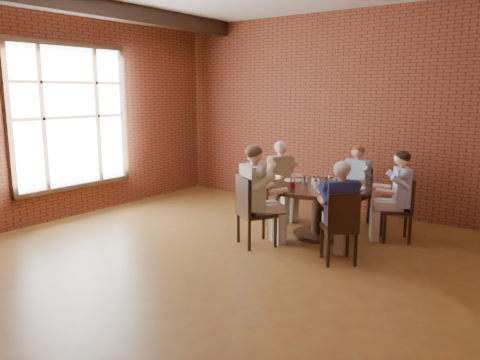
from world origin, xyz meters
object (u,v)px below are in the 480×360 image
Objects in this scene: diner_a at (397,196)px; smartphone at (340,194)px; chair_a at (402,206)px; diner_c at (281,181)px; dining_table at (319,201)px; chair_e at (341,225)px; chair_b at (357,193)px; diner_e at (340,213)px; diner_b at (355,185)px; chair_c at (279,188)px; diner_d at (257,196)px; chair_d at (251,209)px.

diner_a reaches higher than smartphone.
chair_a is 0.71× the size of diner_c.
chair_e reaches higher than dining_table.
diner_e is (0.53, -1.81, 0.14)m from chair_b.
diner_c is 2.07m from diner_e.
dining_table is at bearing -90.00° from diner_e.
chair_c is at bearing -152.54° from diner_b.
diner_c is at bearing -149.76° from diner_b.
diner_d is (-1.45, -1.32, 0.05)m from diner_a.
chair_a is at bearing -106.22° from chair_d.
chair_b is at bearing -147.98° from chair_a.
diner_e reaches higher than diner_b.
chair_a is 0.71× the size of diner_a.
smartphone is (0.97, 0.49, 0.07)m from diner_d.
diner_e is at bearing -49.36° from dining_table.
diner_c is 1.42m from diner_d.
chair_d is 7.00× the size of smartphone.
chair_d is at bearing -101.94° from chair_b.
diner_b reaches higher than chair_b.
chair_e is at bearing -37.00° from diner_a.
dining_table is at bearing -90.00° from chair_d.
diner_b is 0.99× the size of diner_e.
smartphone is at bearing -105.38° from diner_e.
smartphone is (-0.55, -0.87, 0.26)m from chair_a.
diner_c reaches higher than diner_a.
diner_a is 1.40× the size of chair_c.
chair_a is 1.96m from diner_c.
chair_e is at bearing -148.75° from diner_d.
chair_a is 2.03m from chair_c.
chair_d is at bearing -138.58° from smartphone.
diner_a is at bearing -105.66° from chair_d.
diner_a reaches higher than chair_a.
chair_a is at bearing -61.38° from diner_c.
chair_a is at bearing 70.32° from smartphone.
diner_e is (-0.05, 0.06, 0.14)m from chair_e.
chair_b is 1.99m from diner_d.
diner_a is 9.26× the size of smartphone.
diner_b is (-0.01, -0.07, 0.13)m from chair_b.
chair_d is at bearing -121.33° from dining_table.
chair_c is 1.53m from chair_d.
diner_e is at bearing -66.12° from chair_b.
chair_c reaches higher than chair_a.
chair_b reaches higher than dining_table.
diner_b is 2.00m from chair_d.
dining_table is 1.10m from chair_e.
smartphone is at bearing -69.14° from chair_b.
dining_table is at bearing 155.74° from smartphone.
diner_b reaches higher than chair_d.
diner_c is at bearing -118.20° from diner_a.
diner_a is at bearing -22.92° from diner_b.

